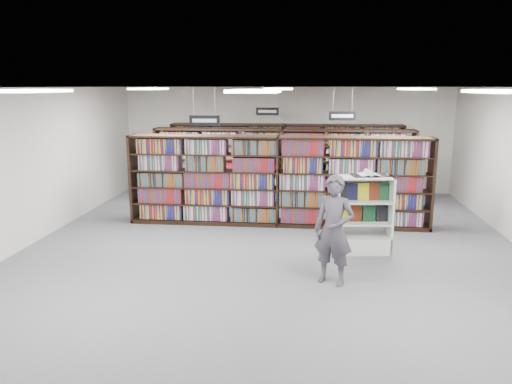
# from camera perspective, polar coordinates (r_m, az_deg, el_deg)

# --- Properties ---
(floor) EXTENTS (12.00, 12.00, 0.00)m
(floor) POSITION_cam_1_polar(r_m,az_deg,el_deg) (9.98, 1.74, -6.83)
(floor) COLOR #505055
(floor) RESTS_ON ground
(ceiling) EXTENTS (10.00, 12.00, 0.10)m
(ceiling) POSITION_cam_1_polar(r_m,az_deg,el_deg) (9.44, 1.86, 11.87)
(ceiling) COLOR white
(ceiling) RESTS_ON wall_back
(wall_back) EXTENTS (10.00, 0.10, 3.20)m
(wall_back) POSITION_cam_1_polar(r_m,az_deg,el_deg) (15.52, 3.44, 6.00)
(wall_back) COLOR silver
(wall_back) RESTS_ON ground
(wall_front) EXTENTS (10.00, 0.10, 3.20)m
(wall_front) POSITION_cam_1_polar(r_m,az_deg,el_deg) (3.85, -5.01, -13.01)
(wall_front) COLOR silver
(wall_front) RESTS_ON ground
(wall_left) EXTENTS (0.10, 12.00, 3.20)m
(wall_left) POSITION_cam_1_polar(r_m,az_deg,el_deg) (11.12, -24.87, 2.51)
(wall_left) COLOR silver
(wall_left) RESTS_ON ground
(bookshelf_row_near) EXTENTS (7.00, 0.60, 2.10)m
(bookshelf_row_near) POSITION_cam_1_polar(r_m,az_deg,el_deg) (11.64, 2.51, 1.25)
(bookshelf_row_near) COLOR black
(bookshelf_row_near) RESTS_ON floor
(bookshelf_row_mid) EXTENTS (7.00, 0.60, 2.10)m
(bookshelf_row_mid) POSITION_cam_1_polar(r_m,az_deg,el_deg) (13.61, 3.03, 2.82)
(bookshelf_row_mid) COLOR black
(bookshelf_row_mid) RESTS_ON floor
(bookshelf_row_far) EXTENTS (7.00, 0.60, 2.10)m
(bookshelf_row_far) POSITION_cam_1_polar(r_m,az_deg,el_deg) (15.29, 3.37, 3.83)
(bookshelf_row_far) COLOR black
(bookshelf_row_far) RESTS_ON floor
(aisle_sign_left) EXTENTS (0.65, 0.02, 0.80)m
(aisle_sign_left) POSITION_cam_1_polar(r_m,az_deg,el_deg) (10.67, -5.91, 8.24)
(aisle_sign_left) COLOR #B2B2B7
(aisle_sign_left) RESTS_ON ceiling
(aisle_sign_right) EXTENTS (0.65, 0.02, 0.80)m
(aisle_sign_right) POSITION_cam_1_polar(r_m,az_deg,el_deg) (12.46, 9.84, 8.66)
(aisle_sign_right) COLOR #B2B2B7
(aisle_sign_right) RESTS_ON ceiling
(aisle_sign_center) EXTENTS (0.65, 0.02, 0.80)m
(aisle_sign_center) POSITION_cam_1_polar(r_m,az_deg,el_deg) (14.48, 1.30, 9.28)
(aisle_sign_center) COLOR #B2B2B7
(aisle_sign_center) RESTS_ON ceiling
(troffer_front_left) EXTENTS (0.60, 1.20, 0.04)m
(troffer_front_left) POSITION_cam_1_polar(r_m,az_deg,el_deg) (7.40, -24.31, 10.48)
(troffer_front_left) COLOR white
(troffer_front_left) RESTS_ON ceiling
(troffer_front_center) EXTENTS (0.60, 1.20, 0.04)m
(troffer_front_center) POSITION_cam_1_polar(r_m,az_deg,el_deg) (6.46, -0.12, 11.45)
(troffer_front_center) COLOR white
(troffer_front_center) RESTS_ON ceiling
(troffer_front_right) EXTENTS (0.60, 1.20, 0.04)m
(troffer_front_right) POSITION_cam_1_polar(r_m,az_deg,el_deg) (6.82, 26.26, 10.27)
(troffer_front_right) COLOR white
(troffer_front_right) RESTS_ON ceiling
(troffer_back_left) EXTENTS (0.60, 1.20, 0.04)m
(troffer_back_left) POSITION_cam_1_polar(r_m,az_deg,el_deg) (12.00, -12.15, 11.46)
(troffer_back_left) COLOR white
(troffer_back_left) RESTS_ON ceiling
(troffer_back_center) EXTENTS (0.60, 1.20, 0.04)m
(troffer_back_center) POSITION_cam_1_polar(r_m,az_deg,el_deg) (11.44, 2.61, 11.69)
(troffer_back_center) COLOR white
(troffer_back_center) RESTS_ON ceiling
(troffer_back_right) EXTENTS (0.60, 1.20, 0.04)m
(troffer_back_right) POSITION_cam_1_polar(r_m,az_deg,el_deg) (11.65, 17.79, 11.15)
(troffer_back_right) COLOR white
(troffer_back_right) RESTS_ON ceiling
(endcap_display) EXTENTS (1.14, 0.66, 1.52)m
(endcap_display) POSITION_cam_1_polar(r_m,az_deg,el_deg) (10.08, 12.01, -3.91)
(endcap_display) COLOR silver
(endcap_display) RESTS_ON floor
(open_book) EXTENTS (0.78, 0.54, 0.13)m
(open_book) POSITION_cam_1_polar(r_m,az_deg,el_deg) (9.90, 12.84, 2.00)
(open_book) COLOR black
(open_book) RESTS_ON endcap_display
(shopper) EXTENTS (0.78, 0.66, 1.83)m
(shopper) POSITION_cam_1_polar(r_m,az_deg,el_deg) (8.27, 8.88, -4.34)
(shopper) COLOR #46414B
(shopper) RESTS_ON floor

